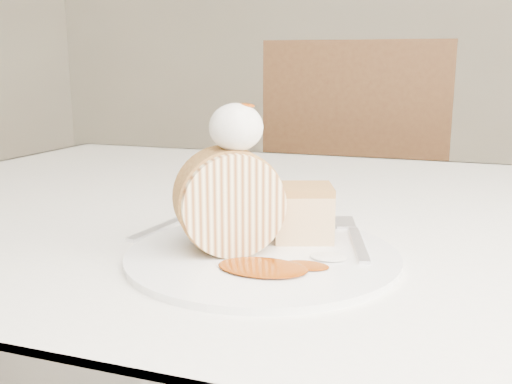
% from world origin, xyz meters
% --- Properties ---
extents(table, '(1.40, 0.90, 0.75)m').
position_xyz_m(table, '(0.00, 0.20, 0.66)').
color(table, silver).
rests_on(table, ground).
extents(chair_far, '(0.53, 0.53, 1.00)m').
position_xyz_m(chair_far, '(-0.12, 1.07, 0.57)').
color(chair_far, brown).
rests_on(chair_far, ground).
extents(plate, '(0.33, 0.33, 0.01)m').
position_xyz_m(plate, '(-0.03, -0.02, 0.75)').
color(plate, white).
rests_on(plate, table).
extents(roulade_slice, '(0.11, 0.10, 0.10)m').
position_xyz_m(roulade_slice, '(-0.06, -0.03, 0.80)').
color(roulade_slice, '#FFEBB1').
rests_on(roulade_slice, plate).
extents(cake_chunk, '(0.07, 0.07, 0.05)m').
position_xyz_m(cake_chunk, '(0.00, 0.03, 0.78)').
color(cake_chunk, '#BC8E47').
rests_on(cake_chunk, plate).
extents(whipped_cream, '(0.05, 0.05, 0.04)m').
position_xyz_m(whipped_cream, '(-0.05, -0.03, 0.87)').
color(whipped_cream, white).
rests_on(whipped_cream, roulade_slice).
extents(caramel_drizzle, '(0.02, 0.02, 0.01)m').
position_xyz_m(caramel_drizzle, '(-0.05, -0.02, 0.90)').
color(caramel_drizzle, '#792E05').
rests_on(caramel_drizzle, whipped_cream).
extents(caramel_pool, '(0.09, 0.08, 0.00)m').
position_xyz_m(caramel_pool, '(-0.01, -0.07, 0.76)').
color(caramel_pool, '#792E05').
rests_on(caramel_pool, plate).
extents(fork, '(0.06, 0.15, 0.00)m').
position_xyz_m(fork, '(0.06, 0.03, 0.76)').
color(fork, silver).
rests_on(fork, plate).
extents(spoon, '(0.04, 0.16, 0.00)m').
position_xyz_m(spoon, '(-0.16, 0.05, 0.75)').
color(spoon, silver).
rests_on(spoon, table).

